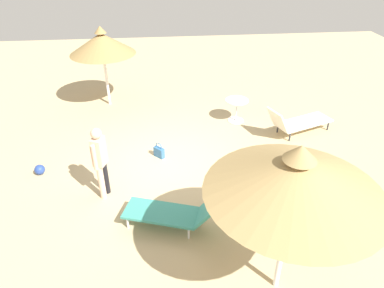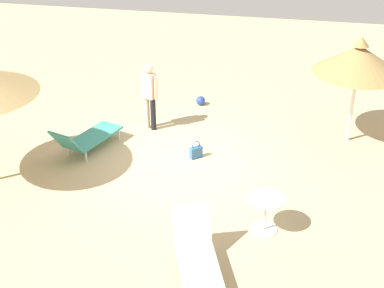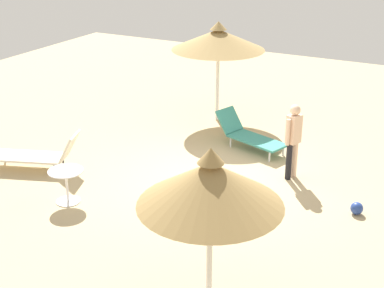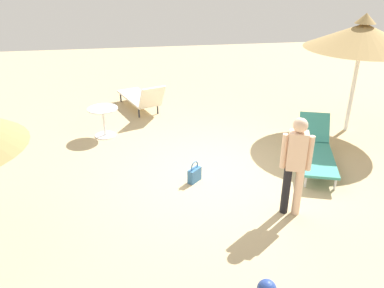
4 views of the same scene
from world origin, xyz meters
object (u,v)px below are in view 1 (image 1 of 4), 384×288
side_table_round (237,106)px  parasol_umbrella_far_right (102,43)px  lounge_chair_center (174,212)px  lounge_chair_front (297,122)px  parasol_umbrella_far_left (296,176)px  handbag (159,152)px  beach_ball (40,170)px  person_standing_near_right (100,159)px

side_table_round → parasol_umbrella_far_right: bearing=-112.3°
lounge_chair_center → lounge_chair_front: size_ratio=0.93×
parasol_umbrella_far_left → parasol_umbrella_far_right: (-7.41, -3.40, -0.23)m
parasol_umbrella_far_left → handbag: size_ratio=6.45×
side_table_round → handbag: bearing=-53.6°
lounge_chair_center → beach_ball: lounge_chair_center is taller
person_standing_near_right → side_table_round: person_standing_near_right is taller
handbag → beach_ball: bearing=-81.2°
parasol_umbrella_far_left → lounge_chair_center: bearing=-134.1°
parasol_umbrella_far_left → person_standing_near_right: size_ratio=1.63×
side_table_round → beach_ball: side_table_round is taller
parasol_umbrella_far_right → beach_ball: 4.46m
lounge_chair_center → person_standing_near_right: person_standing_near_right is taller
person_standing_near_right → beach_ball: bearing=-120.0°
side_table_round → beach_ball: (2.20, -5.24, -0.35)m
parasol_umbrella_far_right → side_table_round: (1.62, 3.95, -1.55)m
parasol_umbrella_far_right → handbag: bearing=24.9°
handbag → lounge_chair_front: bearing=101.9°
lounge_chair_center → side_table_round: 4.76m
person_standing_near_right → side_table_round: size_ratio=2.42×
person_standing_near_right → handbag: size_ratio=3.96×
lounge_chair_center → person_standing_near_right: size_ratio=1.17×
lounge_chair_center → handbag: size_ratio=4.62×
parasol_umbrella_far_right → side_table_round: parasol_umbrella_far_right is taller
beach_ball → person_standing_near_right: bearing=60.0°
person_standing_near_right → handbag: 2.02m
lounge_chair_front → handbag: lounge_chair_front is taller
parasol_umbrella_far_left → handbag: (-4.03, -1.83, -2.10)m
lounge_chair_center → beach_ball: size_ratio=7.99×
side_table_round → beach_ball: size_ratio=2.83×
person_standing_near_right → parasol_umbrella_far_right: bearing=-175.8°
lounge_chair_front → lounge_chair_center: bearing=-47.8°
parasol_umbrella_far_left → side_table_round: size_ratio=3.94×
lounge_chair_center → handbag: 2.52m
lounge_chair_center → lounge_chair_front: 4.96m
beach_ball → parasol_umbrella_far_right: bearing=161.3°
parasol_umbrella_far_left → side_table_round: bearing=174.5°
parasol_umbrella_far_right → person_standing_near_right: size_ratio=1.52×
beach_ball → parasol_umbrella_far_left: bearing=52.6°
parasol_umbrella_far_right → lounge_chair_center: size_ratio=1.30×
person_standing_near_right → handbag: person_standing_near_right is taller
parasol_umbrella_far_right → side_table_round: 4.54m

